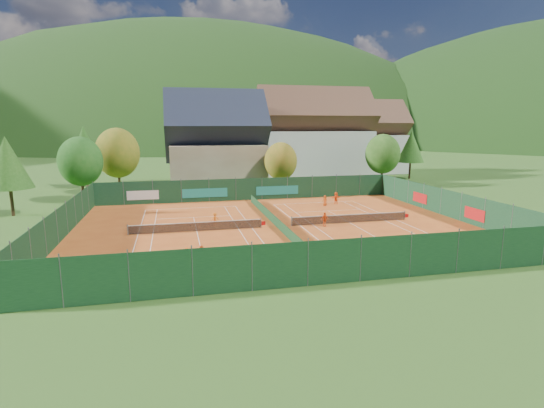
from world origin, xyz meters
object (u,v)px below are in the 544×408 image
Objects in this scene: ball_hopper at (460,244)px; player_right_far_a at (325,201)px; player_left_far at (215,219)px; player_right_far_b at (336,198)px; hotel_block_b at (364,141)px; player_left_mid at (202,256)px; chalet at (216,147)px; hotel_block_a at (314,140)px; player_right_near at (325,219)px; player_left_near at (187,257)px.

player_right_far_a reaches higher than ball_hopper.
player_right_far_b is (16.51, 8.05, 0.15)m from player_left_far.
player_left_far is 16.40m from player_right_far_a.
player_left_mid is at bearing -125.07° from hotel_block_b.
chalet is at bearing -64.36° from player_right_far_a.
player_left_mid is at bearing -117.53° from hotel_block_a.
player_right_far_b is (-19.48, -33.58, -5.83)m from hotel_block_b.
player_right_far_b is (1.81, 0.79, 0.11)m from player_right_far_a.
player_right_far_b reaches higher than ball_hopper.
ball_hopper is 13.17m from player_right_near.
player_right_near is (12.99, 9.46, -0.02)m from player_left_mid.
player_right_far_b is (-5.48, -25.58, -6.59)m from hotel_block_a.
player_left_near is (-22.14, 0.82, 0.18)m from ball_hopper.
hotel_block_a is at bearing -109.71° from player_right_far_a.
player_left_mid is at bearing 33.33° from player_right_far_b.
player_left_near is (-25.23, -46.46, -6.65)m from hotel_block_a.
hotel_block_b is 13.55× the size of player_left_far.
hotel_block_b is at bearing 72.82° from ball_hopper.
player_left_far is (-35.99, -41.62, -5.98)m from hotel_block_b.
hotel_block_a is 15.96× the size of player_right_far_a.
player_left_near is 28.75m from player_right_far_b.
hotel_block_b is 39.25m from player_right_far_b.
player_left_mid is at bearing 66.29° from player_left_far.
player_left_near is (-6.23, -40.46, -5.89)m from chalet.
player_left_mid reaches higher than player_left_far.
player_right_far_b is at bearing -168.08° from player_left_far.
player_left_far is at bearing 147.33° from player_right_near.
hotel_block_a is at bearing 17.53° from chalet.
chalet is at bearing 84.05° from player_left_mid.
ball_hopper is at bearing -68.93° from chalet.
player_left_far is (3.24, 12.84, -0.10)m from player_left_near.
ball_hopper is (15.91, -41.28, -6.07)m from chalet.
chalet is at bearing 111.07° from ball_hopper.
ball_hopper is at bearing 130.08° from player_left_far.
player_left_far is at bearing -123.19° from hotel_block_a.
player_right_near is at bearing -75.76° from chalet.
hotel_block_b is 12.77× the size of player_right_far_a.
player_right_far_b is (-2.39, 21.71, 0.24)m from ball_hopper.
player_left_far is at bearing 144.14° from ball_hopper.
hotel_block_a reaches higher than player_left_near.
chalet is 41.36m from player_left_near.
hotel_block_a is at bearing 86.26° from ball_hopper.
player_left_near is 26.94m from player_right_far_a.
player_right_far_b reaches higher than player_left_far.
player_right_far_a is (-21.28, -34.37, -5.94)m from hotel_block_b.
hotel_block_b reaches higher than player_left_mid.
ball_hopper is at bearing -1.24° from player_left_mid.
hotel_block_b is at bearing 34.29° from player_left_near.
ball_hopper is at bearing 97.07° from player_right_far_a.
chalet is at bearing -162.47° from hotel_block_a.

